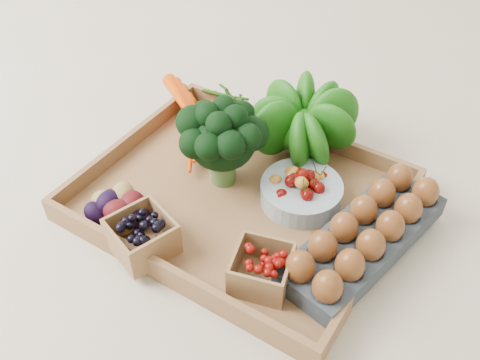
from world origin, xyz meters
The scene contains 10 objects.
ground centered at (0.00, 0.00, 0.00)m, with size 4.00×4.00×0.00m, color beige.
tray centered at (0.00, 0.00, 0.01)m, with size 0.55×0.45×0.01m, color olive.
carrots centered at (-0.19, 0.11, 0.04)m, with size 0.20×0.15×0.05m, color #E13F00, non-canonical shape.
lettuce centered at (0.03, 0.19, 0.09)m, with size 0.15×0.15×0.15m, color #10520C.
broccoli centered at (-0.05, 0.02, 0.08)m, with size 0.16×0.16×0.13m, color black, non-canonical shape.
cherry_bowl centered at (0.10, 0.05, 0.03)m, with size 0.15×0.15×0.04m, color #8C9EA5.
egg_carton centered at (0.24, 0.01, 0.03)m, with size 0.12×0.33×0.04m, color #373F46.
potatoes centered at (-0.15, -0.15, 0.05)m, with size 0.13×0.13×0.08m, color #400A0E, non-canonical shape.
punnet_blackberry centered at (-0.07, -0.19, 0.05)m, with size 0.10×0.10×0.07m, color black.
punnet_raspberry centered at (0.13, -0.14, 0.05)m, with size 0.09×0.09×0.06m, color #690804.
Camera 1 is at (0.38, -0.60, 0.72)m, focal length 40.00 mm.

